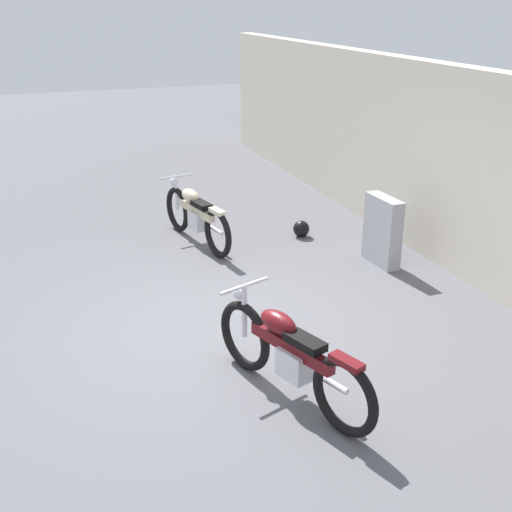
{
  "coord_description": "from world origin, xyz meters",
  "views": [
    {
      "loc": [
        5.86,
        -1.78,
        3.41
      ],
      "look_at": [
        -0.69,
        0.65,
        0.55
      ],
      "focal_mm": 44.71,
      "sensor_mm": 36.0,
      "label": 1
    }
  ],
  "objects_px": {
    "stone_marker": "(382,231)",
    "motorcycle_cream": "(196,215)",
    "helmet": "(301,229)",
    "motorcycle_maroon": "(290,355)"
  },
  "relations": [
    {
      "from": "stone_marker",
      "to": "helmet",
      "type": "xyz_separation_m",
      "value": [
        -1.34,
        -0.59,
        -0.35
      ]
    },
    {
      "from": "stone_marker",
      "to": "motorcycle_cream",
      "type": "bearing_deg",
      "value": -127.36
    },
    {
      "from": "motorcycle_maroon",
      "to": "motorcycle_cream",
      "type": "relative_size",
      "value": 0.99
    },
    {
      "from": "helmet",
      "to": "motorcycle_cream",
      "type": "xyz_separation_m",
      "value": [
        -0.3,
        -1.56,
        0.3
      ]
    },
    {
      "from": "stone_marker",
      "to": "motorcycle_maroon",
      "type": "height_order",
      "value": "stone_marker"
    },
    {
      "from": "motorcycle_maroon",
      "to": "motorcycle_cream",
      "type": "height_order",
      "value": "motorcycle_maroon"
    },
    {
      "from": "helmet",
      "to": "motorcycle_maroon",
      "type": "distance_m",
      "value": 4.22
    },
    {
      "from": "stone_marker",
      "to": "helmet",
      "type": "relative_size",
      "value": 3.79
    },
    {
      "from": "helmet",
      "to": "motorcycle_cream",
      "type": "height_order",
      "value": "motorcycle_cream"
    },
    {
      "from": "stone_marker",
      "to": "helmet",
      "type": "bearing_deg",
      "value": -156.17
    }
  ]
}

